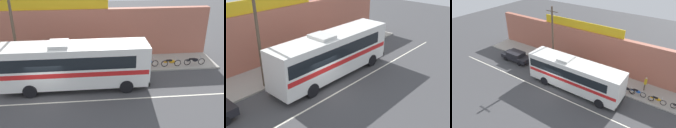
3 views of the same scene
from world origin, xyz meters
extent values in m
plane|color=#444447|center=(0.00, 0.00, 0.00)|extent=(70.00, 70.00, 0.00)
cube|color=#A8A399|center=(0.00, 5.20, 0.07)|extent=(30.00, 3.60, 0.14)
cube|color=#B26651|center=(0.00, 7.35, 2.40)|extent=(30.00, 0.70, 4.80)
cube|color=gold|center=(-0.63, 7.35, 5.35)|extent=(11.66, 0.12, 1.10)
cube|color=silver|center=(0.00, -0.80, 0.00)|extent=(30.00, 0.14, 0.01)
cube|color=white|center=(2.16, 1.30, 1.99)|extent=(11.08, 2.53, 3.10)
cube|color=black|center=(1.72, 1.30, 2.54)|extent=(9.75, 2.55, 0.96)
cube|color=red|center=(2.16, 1.30, 1.69)|extent=(10.86, 2.54, 0.36)
cube|color=black|center=(7.67, 1.30, 2.44)|extent=(0.04, 2.28, 1.40)
cube|color=black|center=(7.66, 1.30, 0.62)|extent=(0.12, 2.53, 0.36)
cube|color=silver|center=(1.05, 1.30, 3.66)|extent=(1.40, 1.77, 0.24)
cylinder|color=black|center=(5.93, 2.47, 0.52)|extent=(1.04, 0.32, 1.04)
cylinder|color=black|center=(5.93, 0.12, 0.52)|extent=(1.04, 0.32, 1.04)
cylinder|color=black|center=(-1.17, 2.47, 0.52)|extent=(1.04, 0.32, 1.04)
cylinder|color=black|center=(-1.17, 0.12, 0.52)|extent=(1.04, 0.32, 1.04)
cylinder|color=brown|center=(-2.67, 3.81, 4.21)|extent=(0.22, 0.22, 8.14)
torus|color=black|center=(13.52, 4.11, 0.45)|extent=(0.62, 0.06, 0.62)
torus|color=black|center=(12.17, 4.11, 0.45)|extent=(0.62, 0.06, 0.62)
cylinder|color=silver|center=(13.44, 4.11, 0.75)|extent=(0.34, 0.04, 0.65)
cylinder|color=silver|center=(13.34, 4.11, 1.07)|extent=(0.03, 0.56, 0.03)
ellipsoid|color=black|center=(12.91, 4.11, 0.63)|extent=(0.56, 0.22, 0.34)
cube|color=black|center=(12.60, 4.11, 0.75)|extent=(0.52, 0.20, 0.10)
ellipsoid|color=black|center=(12.23, 4.11, 0.59)|extent=(0.36, 0.14, 0.16)
torus|color=black|center=(11.22, 3.98, 0.45)|extent=(0.62, 0.06, 0.62)
torus|color=black|center=(10.01, 3.98, 0.45)|extent=(0.62, 0.06, 0.62)
cylinder|color=silver|center=(11.14, 3.98, 0.75)|extent=(0.34, 0.04, 0.65)
cylinder|color=silver|center=(11.04, 3.98, 1.07)|extent=(0.03, 0.56, 0.03)
ellipsoid|color=orange|center=(10.67, 3.98, 0.63)|extent=(0.56, 0.22, 0.34)
cube|color=black|center=(10.40, 3.98, 0.75)|extent=(0.52, 0.20, 0.10)
ellipsoid|color=orange|center=(10.07, 3.98, 0.59)|extent=(0.36, 0.14, 0.16)
torus|color=black|center=(8.03, 3.99, 0.45)|extent=(0.62, 0.06, 0.62)
torus|color=black|center=(6.70, 3.99, 0.45)|extent=(0.62, 0.06, 0.62)
cylinder|color=silver|center=(7.95, 3.99, 0.75)|extent=(0.34, 0.04, 0.65)
cylinder|color=silver|center=(7.85, 3.99, 1.07)|extent=(0.03, 0.56, 0.03)
ellipsoid|color=black|center=(7.43, 3.99, 0.63)|extent=(0.56, 0.22, 0.34)
cube|color=black|center=(7.12, 3.99, 0.75)|extent=(0.52, 0.20, 0.10)
ellipsoid|color=black|center=(6.76, 3.99, 0.59)|extent=(0.36, 0.14, 0.16)
torus|color=black|center=(9.16, 4.11, 0.45)|extent=(0.62, 0.06, 0.62)
torus|color=black|center=(7.90, 4.11, 0.45)|extent=(0.62, 0.06, 0.62)
cylinder|color=silver|center=(9.08, 4.11, 0.75)|extent=(0.34, 0.04, 0.65)
cylinder|color=silver|center=(8.98, 4.11, 1.07)|extent=(0.03, 0.56, 0.03)
ellipsoid|color=#1E51B2|center=(8.59, 4.11, 0.63)|extent=(0.56, 0.22, 0.34)
cube|color=black|center=(8.30, 4.11, 0.75)|extent=(0.52, 0.20, 0.10)
ellipsoid|color=#1E51B2|center=(7.96, 4.11, 0.59)|extent=(0.36, 0.14, 0.16)
cylinder|color=black|center=(-1.56, 5.32, 0.54)|extent=(0.13, 0.13, 0.80)
cylinder|color=black|center=(-1.56, 5.14, 0.54)|extent=(0.13, 0.13, 0.80)
cylinder|color=#23519E|center=(-1.56, 5.23, 1.24)|extent=(0.30, 0.30, 0.60)
sphere|color=tan|center=(-1.56, 5.23, 1.68)|extent=(0.22, 0.22, 0.22)
cylinder|color=#23519E|center=(-1.56, 5.43, 1.27)|extent=(0.08, 0.08, 0.55)
cylinder|color=#23519E|center=(-1.56, 5.03, 1.27)|extent=(0.08, 0.08, 0.55)
cylinder|color=navy|center=(3.30, 4.50, 0.54)|extent=(0.13, 0.13, 0.80)
cylinder|color=navy|center=(3.30, 4.32, 0.54)|extent=(0.13, 0.13, 0.80)
cylinder|color=white|center=(3.30, 4.41, 1.24)|extent=(0.30, 0.30, 0.60)
sphere|color=tan|center=(3.30, 4.41, 1.68)|extent=(0.22, 0.22, 0.22)
cylinder|color=white|center=(3.30, 4.61, 1.27)|extent=(0.08, 0.08, 0.55)
cylinder|color=white|center=(3.30, 4.21, 1.27)|extent=(0.08, 0.08, 0.55)
cylinder|color=brown|center=(8.89, 5.57, 0.55)|extent=(0.13, 0.13, 0.83)
cylinder|color=brown|center=(8.89, 5.39, 0.55)|extent=(0.13, 0.13, 0.83)
cylinder|color=gold|center=(8.89, 5.48, 1.28)|extent=(0.30, 0.30, 0.62)
sphere|color=tan|center=(8.89, 5.48, 1.73)|extent=(0.22, 0.22, 0.22)
cylinder|color=gold|center=(8.89, 5.68, 1.31)|extent=(0.08, 0.08, 0.57)
cylinder|color=gold|center=(8.89, 5.28, 1.31)|extent=(0.08, 0.08, 0.57)
camera|label=1|loc=(3.15, -16.78, 10.26)|focal=41.77mm
camera|label=2|loc=(-11.71, -11.88, 9.81)|focal=41.82mm
camera|label=3|loc=(12.09, -15.05, 14.32)|focal=32.92mm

